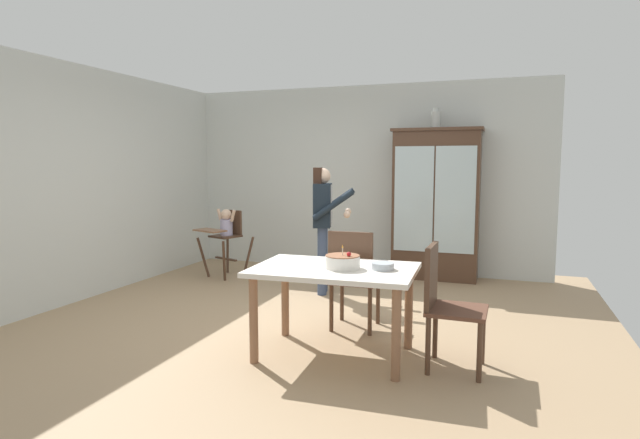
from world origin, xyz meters
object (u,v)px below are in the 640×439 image
dining_chair_far_side (353,273)px  dining_chair_right_end (444,298)px  birthday_cake (343,262)px  high_chair_with_toddler (226,230)px  china_cabinet (436,204)px  serving_bowl (383,266)px  adult_person (323,214)px  dining_table (334,280)px  ceramic_vase (436,119)px

dining_chair_far_side → dining_chair_right_end: 1.09m
birthday_cake → high_chair_with_toddler: bearing=136.1°
china_cabinet → high_chair_with_toddler: china_cabinet is taller
high_chair_with_toddler → birthday_cake: bearing=-24.4°
serving_bowl → dining_chair_far_side: (-0.42, 0.61, -0.21)m
adult_person → dining_chair_right_end: bearing=-153.2°
dining_table → serving_bowl: (0.39, 0.05, 0.13)m
china_cabinet → dining_chair_right_end: 3.20m
high_chair_with_toddler → adult_person: bearing=5.0°
adult_person → ceramic_vase: bearing=-56.4°
china_cabinet → dining_table: 3.23m
high_chair_with_toddler → dining_table: bearing=-25.1°
china_cabinet → birthday_cake: bearing=-96.2°
china_cabinet → dining_table: bearing=-97.6°
adult_person → dining_table: 2.07m
adult_person → birthday_cake: (0.83, -1.91, -0.17)m
high_chair_with_toddler → dining_chair_right_end: 3.92m
china_cabinet → birthday_cake: size_ratio=7.31×
ceramic_vase → birthday_cake: bearing=-95.8°
high_chair_with_toddler → adult_person: size_ratio=0.62×
dining_table → adult_person: bearing=111.7°
dining_table → dining_chair_right_end: bearing=2.7°
birthday_cake → dining_chair_far_side: size_ratio=0.29×
dining_chair_right_end → ceramic_vase: bearing=9.9°
china_cabinet → serving_bowl: (-0.03, -3.13, -0.26)m
adult_person → birthday_cake: size_ratio=5.47×
birthday_cake → serving_bowl: bearing=11.3°
china_cabinet → ceramic_vase: 1.14m
high_chair_with_toddler → serving_bowl: 3.54m
ceramic_vase → serving_bowl: 3.43m
adult_person → dining_chair_far_side: adult_person is taller
high_chair_with_toddler → serving_bowl: high_chair_with_toddler is taller
adult_person → dining_table: adult_person is taller
serving_bowl → birthday_cake: bearing=-168.7°
ceramic_vase → dining_chair_right_end: 3.56m
adult_person → high_chair_with_toddler: bearing=61.1°
high_chair_with_toddler → birthday_cake: size_ratio=3.39×
adult_person → serving_bowl: 2.19m
china_cabinet → dining_chair_far_side: bearing=-100.1°
dining_table → birthday_cake: size_ratio=4.79×
ceramic_vase → adult_person: 2.10m
adult_person → birthday_cake: 2.09m
china_cabinet → high_chair_with_toddler: bearing=-162.5°
ceramic_vase → dining_chair_right_end: bearing=-81.4°
dining_chair_far_side → dining_chair_right_end: bearing=144.3°
birthday_cake → dining_chair_right_end: (0.80, 0.06, -0.24)m
ceramic_vase → dining_table: size_ratio=0.20×
dining_table → dining_chair_right_end: (0.87, 0.04, -0.08)m
adult_person → dining_table: size_ratio=1.14×
adult_person → dining_chair_right_end: (1.63, -1.86, -0.41)m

